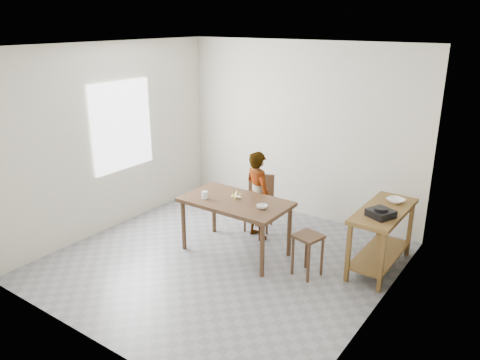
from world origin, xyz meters
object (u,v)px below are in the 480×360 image
Objects in this scene: prep_counter at (381,239)px; dining_chair at (259,203)px; child at (258,195)px; stool at (307,255)px; dining_table at (236,226)px.

dining_chair is at bearing 176.69° from prep_counter.
dining_chair is at bearing -37.42° from child.
stool is (1.22, -0.79, -0.13)m from dining_chair.
dining_table is 0.83m from dining_chair.
prep_counter is 1.89m from dining_chair.
prep_counter reaches higher than stool.
dining_chair reaches higher than prep_counter.
dining_table is 1.10× the size of child.
dining_chair is (-1.88, 0.11, 0.00)m from prep_counter.
stool is at bearing -134.15° from prep_counter.
prep_counter is 1.76m from child.
prep_counter is 0.96m from stool.
stool is at bearing 1.09° from dining_table.
stool is at bearing 175.26° from child.
stool is (-0.66, -0.68, -0.13)m from prep_counter.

